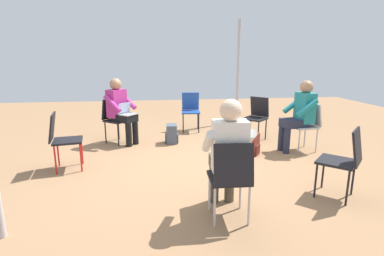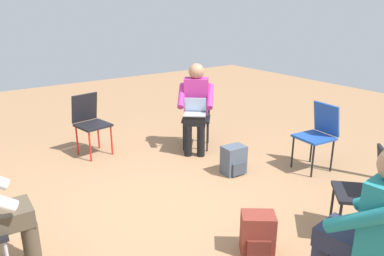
% 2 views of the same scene
% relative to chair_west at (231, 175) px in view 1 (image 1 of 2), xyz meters
% --- Properties ---
extents(ground_plane, '(14.00, 14.00, 0.00)m').
position_rel_chair_west_xyz_m(ground_plane, '(1.82, 0.18, -0.50)').
color(ground_plane, '#99704C').
extents(chair_west, '(0.45, 0.42, 0.85)m').
position_rel_chair_west_xyz_m(chair_west, '(0.00, 0.00, 0.00)').
color(chair_west, black).
rests_on(chair_west, ground).
extents(chair_south, '(0.44, 0.48, 0.85)m').
position_rel_chair_west_xyz_m(chair_south, '(2.15, -1.94, 0.00)').
color(chair_south, '#B7B7BC').
rests_on(chair_south, ground).
extents(chair_east, '(0.47, 0.44, 0.85)m').
position_rel_chair_west_xyz_m(chair_east, '(3.88, -0.09, 0.00)').
color(chair_east, '#1E4799').
rests_on(chair_east, ground).
extents(chair_southwest, '(0.58, 0.58, 0.85)m').
position_rel_chair_west_xyz_m(chair_southwest, '(0.33, -1.43, 0.00)').
color(chair_southwest, black).
rests_on(chair_southwest, ground).
extents(chair_southeast, '(0.58, 0.58, 0.85)m').
position_rel_chair_west_xyz_m(chair_southeast, '(2.96, -1.30, 0.00)').
color(chair_southeast, black).
rests_on(chair_southeast, ground).
extents(chair_north, '(0.46, 0.50, 0.85)m').
position_rel_chair_west_xyz_m(chair_north, '(1.72, 2.06, 0.00)').
color(chair_north, black).
rests_on(chair_north, ground).
extents(chair_northeast, '(0.58, 0.59, 0.85)m').
position_rel_chair_west_xyz_m(chair_northeast, '(3.12, 1.48, 0.00)').
color(chair_northeast, black).
rests_on(chair_northeast, ground).
extents(person_with_laptop, '(0.63, 0.64, 1.24)m').
position_rel_chair_west_xyz_m(person_with_laptop, '(3.02, 1.35, 0.20)').
color(person_with_laptop, black).
rests_on(person_with_laptop, ground).
extents(person_in_white, '(0.53, 0.50, 1.24)m').
position_rel_chair_west_xyz_m(person_in_white, '(0.17, -0.01, 0.20)').
color(person_in_white, '#4C4233').
rests_on(person_in_white, ground).
extents(person_in_teal, '(0.53, 0.55, 1.24)m').
position_rel_chair_west_xyz_m(person_in_teal, '(2.13, -1.77, 0.20)').
color(person_in_teal, '#23283D').
rests_on(person_in_teal, ground).
extents(backpack_near_laptop_user, '(0.29, 0.26, 0.36)m').
position_rel_chair_west_xyz_m(backpack_near_laptop_user, '(2.91, 0.40, -0.34)').
color(backpack_near_laptop_user, '#475160').
rests_on(backpack_near_laptop_user, ground).
extents(backpack_by_empty_chair, '(0.34, 0.33, 0.36)m').
position_rel_chair_west_xyz_m(backpack_by_empty_chair, '(2.04, -0.91, -0.34)').
color(backpack_by_empty_chair, maroon).
rests_on(backpack_by_empty_chair, ground).
extents(tent_pole_far, '(0.07, 0.07, 2.49)m').
position_rel_chair_west_xyz_m(tent_pole_far, '(4.57, -1.35, 0.75)').
color(tent_pole_far, '#B2B2B7').
rests_on(tent_pole_far, ground).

